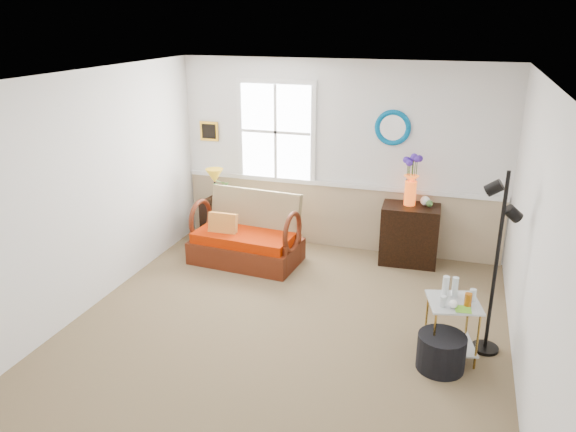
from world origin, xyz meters
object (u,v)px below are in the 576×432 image
(lamp_stand, at_px, (216,220))
(cabinet, at_px, (409,234))
(floor_lamp, at_px, (496,265))
(ottoman, at_px, (441,352))
(side_table, at_px, (451,329))
(loveseat, at_px, (246,229))

(lamp_stand, bearing_deg, cabinet, 1.02)
(floor_lamp, bearing_deg, ottoman, -125.78)
(cabinet, distance_m, side_table, 2.22)
(cabinet, height_order, ottoman, cabinet)
(lamp_stand, height_order, floor_lamp, floor_lamp)
(cabinet, xyz_separation_m, side_table, (0.62, -2.13, -0.10))
(side_table, distance_m, floor_lamp, 0.74)
(cabinet, bearing_deg, ottoman, -79.29)
(loveseat, xyz_separation_m, lamp_stand, (-0.70, 0.58, -0.15))
(lamp_stand, distance_m, side_table, 3.97)
(cabinet, distance_m, ottoman, 2.43)
(cabinet, height_order, floor_lamp, floor_lamp)
(side_table, height_order, floor_lamp, floor_lamp)
(loveseat, relative_size, ottoman, 3.14)
(lamp_stand, distance_m, ottoman, 4.04)
(ottoman, bearing_deg, loveseat, 146.76)
(cabinet, height_order, side_table, cabinet)
(cabinet, xyz_separation_m, floor_lamp, (0.96, -1.90, 0.52))
(cabinet, relative_size, ottoman, 1.77)
(side_table, relative_size, ottoman, 1.33)
(loveseat, bearing_deg, floor_lamp, -17.86)
(cabinet, bearing_deg, side_table, -76.22)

